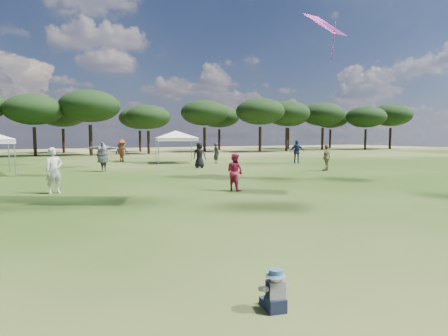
{
  "coord_description": "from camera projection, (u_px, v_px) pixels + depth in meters",
  "views": [
    {
      "loc": [
        -2.42,
        -1.87,
        2.25
      ],
      "look_at": [
        0.3,
        3.57,
        1.73
      ],
      "focal_mm": 30.0,
      "sensor_mm": 36.0,
      "label": 1
    }
  ],
  "objects": [
    {
      "name": "festival_crowd",
      "position": [
        105.0,
        156.0,
        24.78
      ],
      "size": [
        31.09,
        22.11,
        1.91
      ],
      "color": "black",
      "rests_on": "ground"
    },
    {
      "name": "toddler",
      "position": [
        275.0,
        292.0,
        4.82
      ],
      "size": [
        0.39,
        0.43,
        0.55
      ],
      "rotation": [
        0.0,
        0.0,
        -0.19
      ],
      "color": "#161B32",
      "rests_on": "ground"
    },
    {
      "name": "tree_line",
      "position": [
        79.0,
        110.0,
        45.77
      ],
      "size": [
        108.78,
        17.63,
        7.77
      ],
      "color": "black",
      "rests_on": "ground"
    },
    {
      "name": "tent_right",
      "position": [
        176.0,
        132.0,
        31.03
      ],
      "size": [
        6.48,
        6.48,
        2.98
      ],
      "rotation": [
        0.0,
        0.0,
        -0.22
      ],
      "color": "gray",
      "rests_on": "ground"
    }
  ]
}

